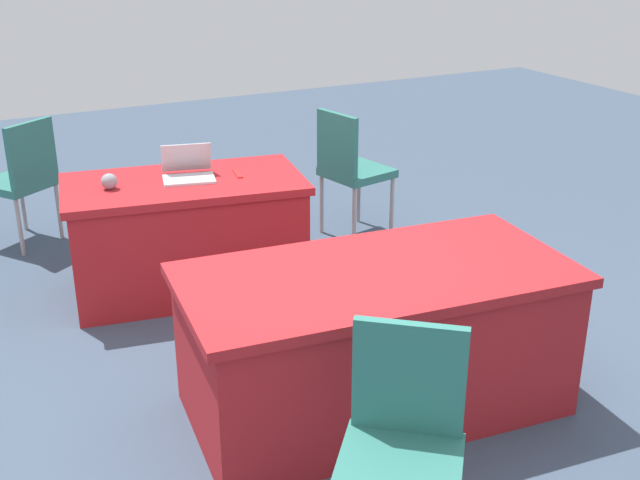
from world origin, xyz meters
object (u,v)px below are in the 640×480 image
object	(u,v)px
chair_aisle	(403,439)
yarn_ball	(109,181)
chair_tucked_left	(22,175)
table_mid_left	(375,340)
scissors_red	(238,174)
chair_tucked_right	(350,165)
laptop_silver	(188,172)
table_foreground	(187,235)

from	to	relation	value
chair_aisle	yarn_ball	size ratio (longest dim) A/B	9.64
chair_tucked_left	yarn_ball	distance (m)	1.32
table_mid_left	scissors_red	world-z (taller)	scissors_red
chair_tucked_right	yarn_ball	size ratio (longest dim) A/B	9.98
chair_aisle	yarn_ball	xyz separation A→B (m)	(0.39, -2.70, 0.26)
laptop_silver	yarn_ball	distance (m)	0.49
table_foreground	yarn_ball	world-z (taller)	yarn_ball
chair_tucked_left	scissors_red	size ratio (longest dim) A/B	5.24
chair_aisle	scissors_red	distance (m)	2.66
scissors_red	laptop_silver	bearing A→B (deg)	-91.36
table_foreground	chair_tucked_right	xyz separation A→B (m)	(-1.38, -0.32, 0.19)
laptop_silver	yarn_ball	world-z (taller)	laptop_silver
scissors_red	table_foreground	bearing A→B (deg)	-85.96
chair_tucked_right	scissors_red	world-z (taller)	chair_tucked_right
table_foreground	chair_tucked_left	bearing A→B (deg)	-57.56
chair_tucked_left	scissors_red	xyz separation A→B (m)	(-1.17, 1.32, 0.21)
table_foreground	chair_aisle	distance (m)	2.67
chair_aisle	laptop_silver	xyz separation A→B (m)	(-0.10, -2.69, 0.25)
table_mid_left	laptop_silver	size ratio (longest dim) A/B	5.17
laptop_silver	table_foreground	bearing A→B (deg)	44.33
table_foreground	table_mid_left	xyz separation A→B (m)	(-0.38, 1.74, 0.00)
table_mid_left	laptop_silver	bearing A→B (deg)	-79.21
table_foreground	scissors_red	world-z (taller)	scissors_red
table_mid_left	yarn_ball	size ratio (longest dim) A/B	19.90
chair_tucked_right	chair_aisle	world-z (taller)	chair_tucked_right
table_foreground	chair_tucked_left	size ratio (longest dim) A/B	1.71
table_foreground	scissors_red	size ratio (longest dim) A/B	8.94
chair_aisle	chair_tucked_left	bearing A→B (deg)	-39.64
chair_tucked_left	table_foreground	bearing A→B (deg)	-92.36
chair_tucked_left	laptop_silver	size ratio (longest dim) A/B	2.50
table_mid_left	laptop_silver	world-z (taller)	laptop_silver
table_foreground	yarn_ball	xyz separation A→B (m)	(0.45, -0.04, 0.42)
table_foreground	chair_aisle	bearing A→B (deg)	88.71
chair_tucked_right	laptop_silver	xyz separation A→B (m)	(1.34, 0.30, 0.22)
table_foreground	laptop_silver	bearing A→B (deg)	-149.35
yarn_ball	table_foreground	bearing A→B (deg)	175.42
chair_aisle	laptop_silver	world-z (taller)	laptop_silver
table_mid_left	scissors_red	bearing A→B (deg)	-89.11
table_foreground	chair_aisle	xyz separation A→B (m)	(0.06, 2.66, 0.16)
chair_tucked_right	yarn_ball	world-z (taller)	chair_tucked_right
yarn_ball	chair_tucked_right	bearing A→B (deg)	-171.14
chair_aisle	table_mid_left	bearing A→B (deg)	-75.93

